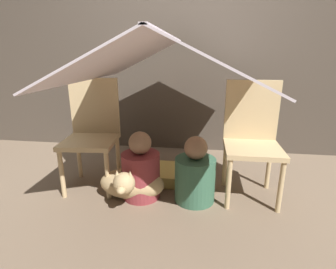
{
  "coord_description": "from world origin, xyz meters",
  "views": [
    {
      "loc": [
        0.26,
        -1.84,
        1.09
      ],
      "look_at": [
        0.0,
        0.07,
        0.49
      ],
      "focal_mm": 28.0,
      "sensor_mm": 36.0,
      "label": 1
    }
  ],
  "objects": [
    {
      "name": "chair_left",
      "position": [
        -0.65,
        0.15,
        0.48
      ],
      "size": [
        0.45,
        0.45,
        0.9
      ],
      "rotation": [
        0.0,
        0.0,
        0.09
      ],
      "color": "#D1B27F",
      "rests_on": "ground_plane"
    },
    {
      "name": "dog",
      "position": [
        -0.27,
        -0.08,
        0.14
      ],
      "size": [
        0.51,
        0.42,
        0.32
      ],
      "color": "tan",
      "rests_on": "ground_plane"
    },
    {
      "name": "ground_plane",
      "position": [
        0.0,
        0.0,
        0.0
      ],
      "size": [
        8.8,
        8.8,
        0.0
      ],
      "primitive_type": "plane",
      "color": "#7A6651"
    },
    {
      "name": "floor_cushion",
      "position": [
        -0.01,
        0.3,
        0.05
      ],
      "size": [
        0.47,
        0.38,
        0.1
      ],
      "color": "#E5CC66",
      "rests_on": "ground_plane"
    },
    {
      "name": "sheet_canopy",
      "position": [
        0.0,
        0.07,
        1.06
      ],
      "size": [
        1.29,
        1.54,
        0.32
      ],
      "color": "silver"
    },
    {
      "name": "chair_right",
      "position": [
        0.64,
        0.15,
        0.48
      ],
      "size": [
        0.42,
        0.42,
        0.9
      ],
      "rotation": [
        0.0,
        0.0,
        0.0
      ],
      "color": "#D1B27F",
      "rests_on": "ground_plane"
    },
    {
      "name": "person_front",
      "position": [
        -0.2,
        -0.02,
        0.22
      ],
      "size": [
        0.3,
        0.3,
        0.54
      ],
      "color": "maroon",
      "rests_on": "ground_plane"
    },
    {
      "name": "person_second",
      "position": [
        0.22,
        -0.02,
        0.21
      ],
      "size": [
        0.31,
        0.31,
        0.52
      ],
      "color": "#38664C",
      "rests_on": "ground_plane"
    },
    {
      "name": "wall_back",
      "position": [
        0.0,
        1.14,
        1.25
      ],
      "size": [
        7.0,
        0.05,
        2.5
      ],
      "color": "#4C4238",
      "rests_on": "ground_plane"
    }
  ]
}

